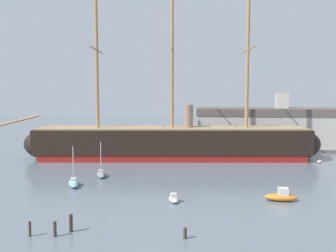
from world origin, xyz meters
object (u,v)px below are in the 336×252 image
Objects in this scene: motorboat_mid_right at (281,196)px; mooring_piling_midwater at (55,229)px; dinghy_far_right at (319,161)px; mooring_piling_left_pair at (185,233)px; sailboat_alongside_bow at (101,174)px; mooring_piling_right_pair at (30,229)px; motorboat_near_centre at (173,199)px; seagull_in_flight at (157,107)px; tall_ship at (172,142)px; mooring_piling_nearest at (71,223)px; sailboat_mid_left at (74,183)px; dockside_warehouse_right at (280,128)px.

motorboat_mid_right is 31.88m from mooring_piling_midwater.
mooring_piling_midwater is (-40.71, -48.54, 0.59)m from dinghy_far_right.
mooring_piling_midwater reaches higher than mooring_piling_left_pair.
mooring_piling_right_pair is at bearing -88.25° from sailboat_alongside_bow.
motorboat_mid_right is (15.50, 2.35, 0.23)m from motorboat_near_centre.
dinghy_far_right is 65.37m from mooring_piling_right_pair.
seagull_in_flight is at bearing -169.41° from motorboat_mid_right.
sailboat_alongside_bow is (-11.07, -19.99, -3.42)m from tall_ship.
mooring_piling_nearest is (-39.48, -46.99, 0.75)m from dinghy_far_right.
tall_ship reaches higher than mooring_piling_midwater.
motorboat_mid_right is (33.17, -4.62, 0.11)m from sailboat_mid_left.
mooring_piling_nearest is (7.39, -20.01, 0.44)m from sailboat_mid_left.
seagull_in_flight reaches higher than dinghy_far_right.
sailboat_alongside_bow is 3.85× the size of mooring_piling_midwater.
mooring_piling_left_pair is at bearing 4.86° from mooring_piling_right_pair.
motorboat_mid_right is 20.32m from mooring_piling_left_pair.
mooring_piling_right_pair reaches higher than motorboat_near_centre.
dockside_warehouse_right reaches higher than mooring_piling_nearest.
tall_ship is at bearing 78.28° from mooring_piling_right_pair.
motorboat_near_centre is 3.45× the size of seagull_in_flight.
mooring_piling_midwater is (-7.44, -48.79, -3.12)m from tall_ship.
seagull_in_flight is (-26.24, -56.55, 8.15)m from dockside_warehouse_right.
mooring_piling_midwater is 1.79× the size of seagull_in_flight.
dockside_warehouse_right is (35.56, 70.19, 4.73)m from mooring_piling_midwater.
mooring_piling_left_pair is 0.02× the size of dockside_warehouse_right.
seagull_in_flight is (-4.90, 12.49, 13.12)m from mooring_piling_left_pair.
dockside_warehouse_right is (39.20, 41.40, 5.03)m from sailboat_alongside_bow.
mooring_piling_midwater is at bearing -124.36° from seagull_in_flight.
dinghy_far_right is (29.21, 33.95, -0.19)m from motorboat_near_centre.
dockside_warehouse_right is (21.34, 69.04, 4.97)m from mooring_piling_left_pair.
mooring_piling_midwater reaches higher than motorboat_near_centre.
dinghy_far_right is 61.38m from mooring_piling_nearest.
dinghy_far_right is at bearing 48.04° from seagull_in_flight.
mooring_piling_nearest is 1.67× the size of mooring_piling_left_pair.
tall_ship is at bearing 179.57° from dinghy_far_right.
dockside_warehouse_right is at bearing 80.87° from motorboat_mid_right.
mooring_piling_midwater is (-14.22, -1.15, 0.24)m from mooring_piling_left_pair.
seagull_in_flight reaches higher than mooring_piling_left_pair.
tall_ship is 11.09× the size of sailboat_mid_left.
dinghy_far_right is at bearing 48.34° from mooring_piling_right_pair.
tall_ship is 16.16× the size of motorboat_mid_right.
motorboat_mid_right is at bearing 51.03° from mooring_piling_left_pair.
motorboat_near_centre is at bearing 46.28° from mooring_piling_right_pair.
seagull_in_flight is at bearing 111.40° from mooring_piling_left_pair.
tall_ship is 44.79× the size of mooring_piling_right_pair.
mooring_piling_left_pair is 14.27m from mooring_piling_midwater.
tall_ship is 44.49× the size of mooring_piling_midwater.
seagull_in_flight reaches higher than sailboat_alongside_bow.
dinghy_far_right is 1.41× the size of mooring_piling_midwater.
mooring_piling_nearest is 13.01m from mooring_piling_left_pair.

